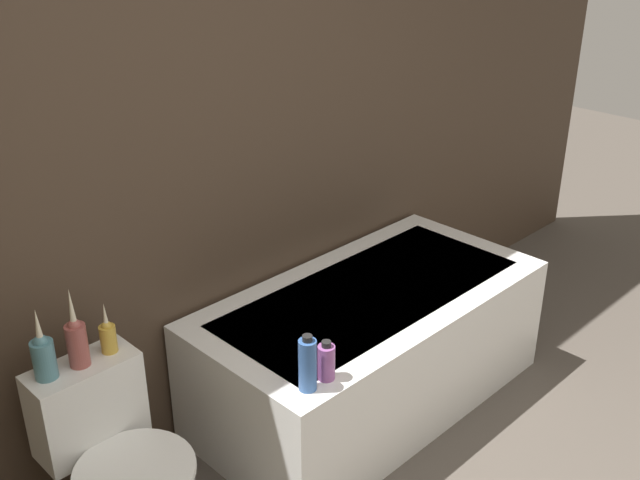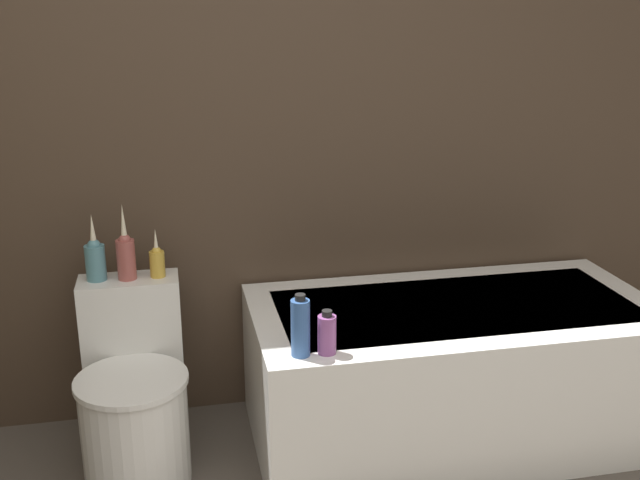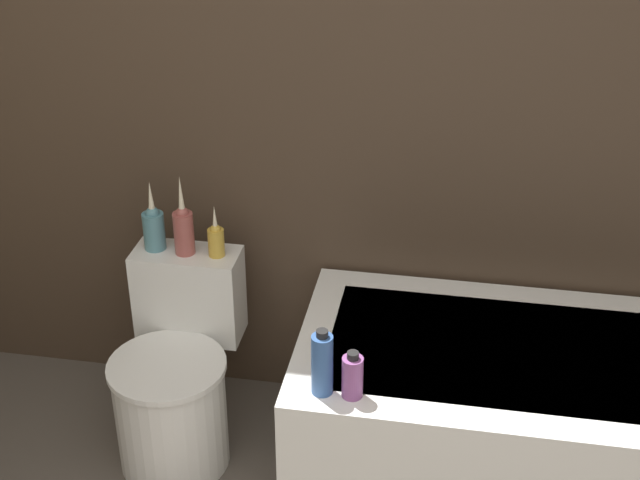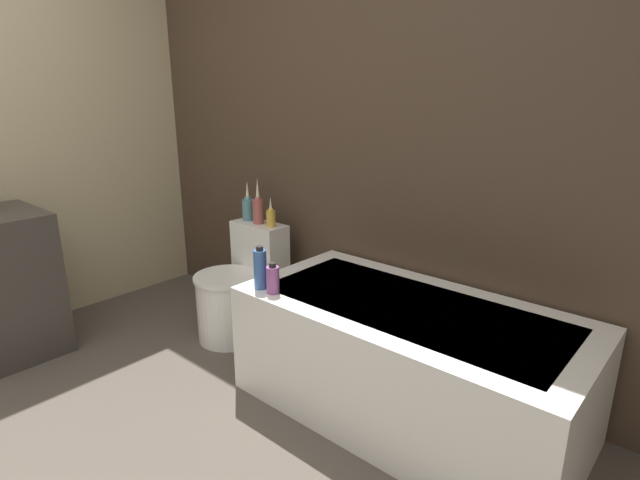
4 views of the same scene
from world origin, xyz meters
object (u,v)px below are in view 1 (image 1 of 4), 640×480
object	(u,v)px
vase_gold	(43,355)
vase_bronze	(108,335)
shampoo_bottle_short	(326,362)
vase_silver	(77,340)
bathtub	(369,346)
shampoo_bottle_tall	(308,364)

from	to	relation	value
vase_gold	vase_bronze	world-z (taller)	vase_gold
vase_bronze	shampoo_bottle_short	xyz separation A→B (m)	(0.53, -0.50, -0.12)
vase_silver	shampoo_bottle_short	distance (m)	0.82
vase_silver	shampoo_bottle_short	xyz separation A→B (m)	(0.64, -0.50, -0.15)
bathtub	shampoo_bottle_tall	size ratio (longest dim) A/B	7.30
vase_gold	shampoo_bottle_short	xyz separation A→B (m)	(0.75, -0.51, -0.14)
vase_bronze	shampoo_bottle_short	bearing A→B (deg)	-43.10
bathtub	vase_gold	world-z (taller)	vase_gold
vase_bronze	shampoo_bottle_tall	bearing A→B (deg)	-48.12
vase_gold	shampoo_bottle_short	bearing A→B (deg)	-34.11
bathtub	shampoo_bottle_short	bearing A→B (deg)	-152.38
shampoo_bottle_tall	bathtub	bearing A→B (deg)	24.27
vase_silver	shampoo_bottle_short	world-z (taller)	vase_silver
bathtub	vase_silver	size ratio (longest dim) A/B	5.46
vase_silver	vase_bronze	xyz separation A→B (m)	(0.11, 0.00, -0.03)
bathtub	shampoo_bottle_tall	world-z (taller)	shampoo_bottle_tall
bathtub	shampoo_bottle_short	size ratio (longest dim) A/B	10.32
bathtub	vase_silver	distance (m)	1.32
vase_silver	vase_bronze	world-z (taller)	vase_silver
shampoo_bottle_short	vase_bronze	bearing A→B (deg)	136.90
shampoo_bottle_short	shampoo_bottle_tall	bearing A→B (deg)	178.89
vase_gold	shampoo_bottle_tall	world-z (taller)	vase_gold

